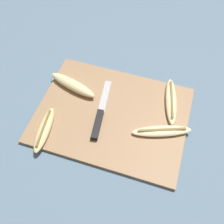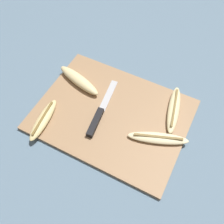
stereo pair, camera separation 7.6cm
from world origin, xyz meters
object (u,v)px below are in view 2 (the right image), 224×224
object	(u,v)px
banana_spotted_left	(43,120)
knife	(98,117)
banana_cream_curved	(158,138)
banana_soft_right	(174,109)
banana_ripe_center	(79,80)

from	to	relation	value
banana_spotted_left	knife	bearing A→B (deg)	31.30
banana_cream_curved	banana_soft_right	size ratio (longest dim) A/B	0.99
banana_spotted_left	banana_soft_right	xyz separation A→B (m)	(0.35, 0.22, 0.00)
banana_ripe_center	banana_spotted_left	world-z (taller)	banana_ripe_center
banana_ripe_center	banana_cream_curved	world-z (taller)	banana_ripe_center
knife	banana_cream_curved	distance (m)	0.20
banana_cream_curved	banana_soft_right	distance (m)	0.12
knife	banana_spotted_left	distance (m)	0.17
banana_spotted_left	banana_soft_right	world-z (taller)	same
banana_ripe_center	banana_spotted_left	size ratio (longest dim) A/B	1.13
knife	banana_soft_right	size ratio (longest dim) A/B	1.25
banana_soft_right	banana_cream_curved	bearing A→B (deg)	-93.00
knife	banana_ripe_center	xyz separation A→B (m)	(-0.13, 0.10, 0.01)
knife	banana_soft_right	xyz separation A→B (m)	(0.20, 0.14, 0.00)
knife	banana_cream_curved	xyz separation A→B (m)	(0.20, 0.02, 0.00)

